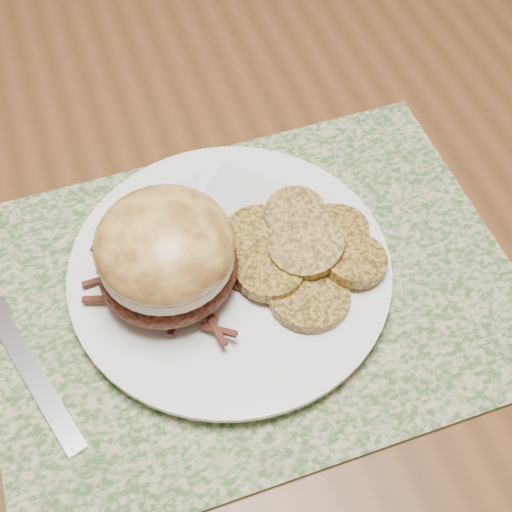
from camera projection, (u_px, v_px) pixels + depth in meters
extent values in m
plane|color=#54341C|center=(209.00, 507.00, 1.24)|extent=(3.50, 3.50, 0.00)
cube|color=brown|center=(165.00, 284.00, 0.64)|extent=(1.50, 0.90, 0.04)
cylinder|color=brown|center=(500.00, 117.00, 1.29)|extent=(0.06, 0.06, 0.71)
cube|color=#39592E|center=(251.00, 290.00, 0.61)|extent=(0.45, 0.33, 0.00)
cylinder|color=white|center=(230.00, 271.00, 0.61)|extent=(0.26, 0.26, 0.02)
ellipsoid|color=black|center=(169.00, 268.00, 0.58)|extent=(0.14, 0.13, 0.05)
cylinder|color=beige|center=(166.00, 253.00, 0.56)|extent=(0.13, 0.13, 0.01)
ellipsoid|color=#C1903F|center=(164.00, 244.00, 0.55)|extent=(0.13, 0.13, 0.06)
cylinder|color=olive|center=(260.00, 237.00, 0.62)|extent=(0.08, 0.08, 0.01)
cylinder|color=olive|center=(295.00, 214.00, 0.62)|extent=(0.06, 0.06, 0.02)
cylinder|color=olive|center=(335.00, 231.00, 0.62)|extent=(0.08, 0.08, 0.02)
cylinder|color=olive|center=(270.00, 273.00, 0.59)|extent=(0.08, 0.08, 0.02)
cylinder|color=olive|center=(306.00, 243.00, 0.60)|extent=(0.09, 0.09, 0.03)
cylinder|color=olive|center=(355.00, 260.00, 0.60)|extent=(0.06, 0.06, 0.02)
cylinder|color=olive|center=(309.00, 296.00, 0.58)|extent=(0.08, 0.08, 0.02)
cube|color=silver|center=(38.00, 383.00, 0.56)|extent=(0.05, 0.14, 0.00)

